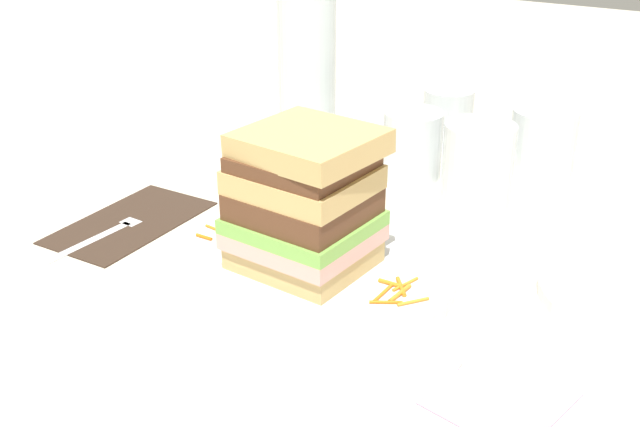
# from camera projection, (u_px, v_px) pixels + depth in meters

# --- Properties ---
(ground_plane) EXTENTS (3.00, 3.00, 0.00)m
(ground_plane) POSITION_uv_depth(u_px,v_px,m) (320.00, 277.00, 0.76)
(ground_plane) COLOR beige
(main_plate) EXTENTS (0.28, 0.28, 0.02)m
(main_plate) POSITION_uv_depth(u_px,v_px,m) (304.00, 271.00, 0.75)
(main_plate) COLOR white
(main_plate) RESTS_ON ground_plane
(sandwich) EXTENTS (0.13, 0.12, 0.13)m
(sandwich) POSITION_uv_depth(u_px,v_px,m) (304.00, 201.00, 0.72)
(sandwich) COLOR tan
(sandwich) RESTS_ON main_plate
(carrot_shred_0) EXTENTS (0.01, 0.02, 0.00)m
(carrot_shred_0) POSITION_uv_depth(u_px,v_px,m) (238.00, 238.00, 0.79)
(carrot_shred_0) COLOR orange
(carrot_shred_0) RESTS_ON main_plate
(carrot_shred_1) EXTENTS (0.03, 0.01, 0.00)m
(carrot_shred_1) POSITION_uv_depth(u_px,v_px,m) (216.00, 229.00, 0.81)
(carrot_shred_1) COLOR orange
(carrot_shred_1) RESTS_ON main_plate
(carrot_shred_2) EXTENTS (0.00, 0.02, 0.00)m
(carrot_shred_2) POSITION_uv_depth(u_px,v_px,m) (229.00, 229.00, 0.81)
(carrot_shred_2) COLOR orange
(carrot_shred_2) RESTS_ON main_plate
(carrot_shred_3) EXTENTS (0.02, 0.00, 0.00)m
(carrot_shred_3) POSITION_uv_depth(u_px,v_px,m) (204.00, 237.00, 0.79)
(carrot_shred_3) COLOR orange
(carrot_shred_3) RESTS_ON main_plate
(carrot_shred_4) EXTENTS (0.02, 0.02, 0.00)m
(carrot_shred_4) POSITION_uv_depth(u_px,v_px,m) (230.00, 243.00, 0.78)
(carrot_shred_4) COLOR orange
(carrot_shred_4) RESTS_ON main_plate
(carrot_shred_5) EXTENTS (0.00, 0.02, 0.00)m
(carrot_shred_5) POSITION_uv_depth(u_px,v_px,m) (226.00, 241.00, 0.79)
(carrot_shred_5) COLOR orange
(carrot_shred_5) RESTS_ON main_plate
(carrot_shred_6) EXTENTS (0.01, 0.03, 0.00)m
(carrot_shred_6) POSITION_uv_depth(u_px,v_px,m) (406.00, 283.00, 0.71)
(carrot_shred_6) COLOR orange
(carrot_shred_6) RESTS_ON main_plate
(carrot_shred_7) EXTENTS (0.00, 0.03, 0.00)m
(carrot_shred_7) POSITION_uv_depth(u_px,v_px,m) (383.00, 293.00, 0.70)
(carrot_shred_7) COLOR orange
(carrot_shred_7) RESTS_ON main_plate
(carrot_shred_8) EXTENTS (0.02, 0.03, 0.00)m
(carrot_shred_8) POSITION_uv_depth(u_px,v_px,m) (413.00, 302.00, 0.68)
(carrot_shred_8) COLOR orange
(carrot_shred_8) RESTS_ON main_plate
(carrot_shred_9) EXTENTS (0.02, 0.03, 0.00)m
(carrot_shred_9) POSITION_uv_depth(u_px,v_px,m) (401.00, 287.00, 0.71)
(carrot_shred_9) COLOR orange
(carrot_shred_9) RESTS_ON main_plate
(carrot_shred_10) EXTENTS (0.01, 0.03, 0.00)m
(carrot_shred_10) POSITION_uv_depth(u_px,v_px,m) (400.00, 293.00, 0.70)
(carrot_shred_10) COLOR orange
(carrot_shred_10) RESTS_ON main_plate
(carrot_shred_11) EXTENTS (0.03, 0.02, 0.00)m
(carrot_shred_11) POSITION_uv_depth(u_px,v_px,m) (386.00, 302.00, 0.68)
(carrot_shred_11) COLOR orange
(carrot_shred_11) RESTS_ON main_plate
(carrot_shred_12) EXTENTS (0.02, 0.00, 0.00)m
(carrot_shred_12) POSITION_uv_depth(u_px,v_px,m) (389.00, 283.00, 0.71)
(carrot_shred_12) COLOR orange
(carrot_shred_12) RESTS_ON main_plate
(napkin_dark) EXTENTS (0.10, 0.18, 0.00)m
(napkin_dark) POSITION_uv_depth(u_px,v_px,m) (128.00, 223.00, 0.86)
(napkin_dark) COLOR #38281E
(napkin_dark) RESTS_ON ground_plane
(fork) EXTENTS (0.03, 0.17, 0.00)m
(fork) POSITION_uv_depth(u_px,v_px,m) (112.00, 228.00, 0.84)
(fork) COLOR silver
(fork) RESTS_ON napkin_dark
(knife) EXTENTS (0.02, 0.20, 0.00)m
(knife) POSITION_uv_depth(u_px,v_px,m) (471.00, 336.00, 0.66)
(knife) COLOR silver
(knife) RESTS_ON ground_plane
(juice_glass) EXTENTS (0.08, 0.08, 0.09)m
(juice_glass) POSITION_uv_depth(u_px,v_px,m) (477.00, 168.00, 0.89)
(juice_glass) COLOR white
(juice_glass) RESTS_ON ground_plane
(water_bottle) EXTENTS (0.07, 0.07, 0.27)m
(water_bottle) POSITION_uv_depth(u_px,v_px,m) (307.00, 59.00, 1.02)
(water_bottle) COLOR silver
(water_bottle) RESTS_ON ground_plane
(empty_tumbler_0) EXTENTS (0.07, 0.07, 0.08)m
(empty_tumbler_0) POSITION_uv_depth(u_px,v_px,m) (447.00, 120.00, 1.05)
(empty_tumbler_0) COLOR silver
(empty_tumbler_0) RESTS_ON ground_plane
(empty_tumbler_1) EXTENTS (0.07, 0.07, 0.08)m
(empty_tumbler_1) POSITION_uv_depth(u_px,v_px,m) (413.00, 145.00, 0.97)
(empty_tumbler_1) COLOR silver
(empty_tumbler_1) RESTS_ON ground_plane
(empty_tumbler_2) EXTENTS (0.08, 0.08, 0.08)m
(empty_tumbler_2) POSITION_uv_depth(u_px,v_px,m) (543.00, 142.00, 0.98)
(empty_tumbler_2) COLOR silver
(empty_tumbler_2) RESTS_ON ground_plane
(napkin_pink) EXTENTS (0.10, 0.11, 0.00)m
(napkin_pink) POSITION_uv_depth(u_px,v_px,m) (500.00, 398.00, 0.59)
(napkin_pink) COLOR pink
(napkin_pink) RESTS_ON ground_plane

